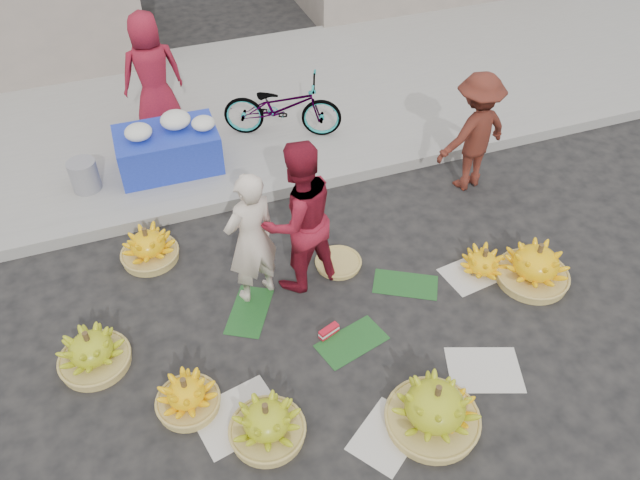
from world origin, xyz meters
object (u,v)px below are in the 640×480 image
object	(u,v)px
flower_table	(168,147)
bicycle	(282,106)
vendor_cream	(251,239)
banana_bunch_0	(187,395)
banana_bunch_4	(535,265)

from	to	relation	value
flower_table	bicycle	size ratio (longest dim) A/B	0.79
vendor_cream	flower_table	size ratio (longest dim) A/B	1.21
flower_table	bicycle	world-z (taller)	bicycle
banana_bunch_0	bicycle	bearing A→B (deg)	61.07
bicycle	banana_bunch_4	bearing A→B (deg)	-131.36
banana_bunch_4	flower_table	xyz separation A→B (m)	(-3.14, 3.10, 0.19)
banana_bunch_0	banana_bunch_4	xyz separation A→B (m)	(3.62, 0.28, 0.06)
banana_bunch_4	vendor_cream	size ratio (longest dim) A/B	0.51
banana_bunch_0	bicycle	distance (m)	4.15
banana_bunch_4	vendor_cream	distance (m)	2.88
banana_bunch_4	vendor_cream	xyz separation A→B (m)	(-2.71, 0.80, 0.52)
vendor_cream	flower_table	bearing A→B (deg)	-97.29
banana_bunch_0	banana_bunch_4	world-z (taller)	banana_bunch_4
bicycle	flower_table	bearing A→B (deg)	122.09
banana_bunch_4	bicycle	size ratio (longest dim) A/B	0.49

